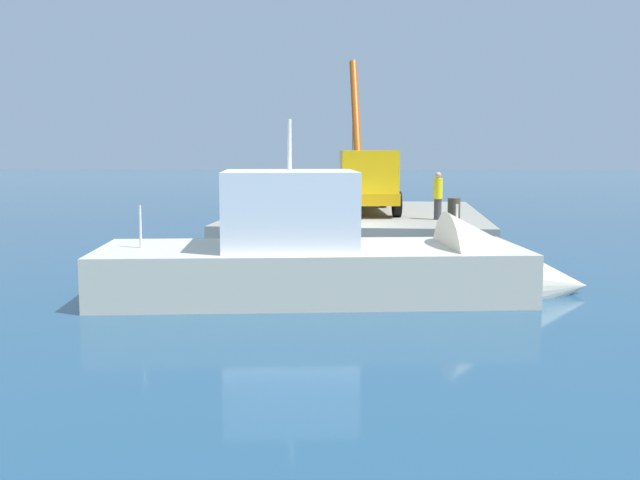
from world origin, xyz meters
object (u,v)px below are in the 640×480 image
at_px(dock_worker, 438,195).
at_px(crane_truck, 365,181).
at_px(salvaged_car, 285,239).
at_px(moored_yacht, 379,278).

bearing_deg(dock_worker, crane_truck, -130.65).
height_order(salvaged_car, moored_yacht, moored_yacht).
bearing_deg(moored_yacht, dock_worker, 169.86).
xyz_separation_m(crane_truck, salvaged_car, (7.48, -2.21, -1.54)).
height_order(dock_worker, moored_yacht, moored_yacht).
distance_m(salvaged_car, moored_yacht, 6.52).
height_order(crane_truck, salvaged_car, crane_truck).
bearing_deg(crane_truck, moored_yacht, 4.07).
xyz_separation_m(dock_worker, salvaged_car, (5.03, -5.07, -1.12)).
distance_m(crane_truck, salvaged_car, 7.95).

